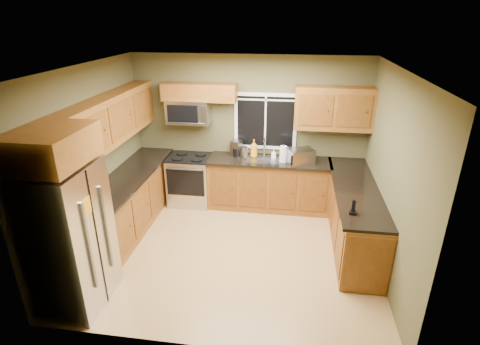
% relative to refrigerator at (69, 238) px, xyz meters
% --- Properties ---
extents(floor, '(4.20, 4.20, 0.00)m').
position_rel_refrigerator_xyz_m(floor, '(1.74, 1.30, -0.90)').
color(floor, '#AE834C').
rests_on(floor, ground).
extents(ceiling, '(4.20, 4.20, 0.00)m').
position_rel_refrigerator_xyz_m(ceiling, '(1.74, 1.30, 1.80)').
color(ceiling, white).
rests_on(ceiling, back_wall).
extents(back_wall, '(4.20, 0.00, 4.20)m').
position_rel_refrigerator_xyz_m(back_wall, '(1.74, 3.10, 0.45)').
color(back_wall, brown).
rests_on(back_wall, ground).
extents(front_wall, '(4.20, 0.00, 4.20)m').
position_rel_refrigerator_xyz_m(front_wall, '(1.74, -0.50, 0.45)').
color(front_wall, brown).
rests_on(front_wall, ground).
extents(left_wall, '(0.00, 3.60, 3.60)m').
position_rel_refrigerator_xyz_m(left_wall, '(-0.36, 1.30, 0.45)').
color(left_wall, brown).
rests_on(left_wall, ground).
extents(right_wall, '(0.00, 3.60, 3.60)m').
position_rel_refrigerator_xyz_m(right_wall, '(3.84, 1.30, 0.45)').
color(right_wall, brown).
rests_on(right_wall, ground).
extents(window, '(1.12, 0.03, 1.02)m').
position_rel_refrigerator_xyz_m(window, '(2.04, 3.08, 0.65)').
color(window, white).
rests_on(window, back_wall).
extents(base_cabinets_left, '(0.60, 2.65, 0.90)m').
position_rel_refrigerator_xyz_m(base_cabinets_left, '(-0.06, 1.78, -0.45)').
color(base_cabinets_left, brown).
rests_on(base_cabinets_left, ground).
extents(countertop_left, '(0.65, 2.65, 0.04)m').
position_rel_refrigerator_xyz_m(countertop_left, '(-0.04, 1.78, 0.02)').
color(countertop_left, black).
rests_on(countertop_left, base_cabinets_left).
extents(base_cabinets_back, '(2.17, 0.60, 0.90)m').
position_rel_refrigerator_xyz_m(base_cabinets_back, '(2.15, 2.80, -0.45)').
color(base_cabinets_back, brown).
rests_on(base_cabinets_back, ground).
extents(countertop_back, '(2.17, 0.65, 0.04)m').
position_rel_refrigerator_xyz_m(countertop_back, '(2.15, 2.78, 0.02)').
color(countertop_back, black).
rests_on(countertop_back, base_cabinets_back).
extents(base_cabinets_peninsula, '(0.60, 2.52, 0.90)m').
position_rel_refrigerator_xyz_m(base_cabinets_peninsula, '(3.54, 1.84, -0.45)').
color(base_cabinets_peninsula, brown).
rests_on(base_cabinets_peninsula, ground).
extents(countertop_peninsula, '(0.65, 2.50, 0.04)m').
position_rel_refrigerator_xyz_m(countertop_peninsula, '(3.51, 1.85, 0.02)').
color(countertop_peninsula, black).
rests_on(countertop_peninsula, base_cabinets_peninsula).
extents(upper_cabinets_left, '(0.33, 2.65, 0.72)m').
position_rel_refrigerator_xyz_m(upper_cabinets_left, '(-0.20, 1.78, 0.96)').
color(upper_cabinets_left, brown).
rests_on(upper_cabinets_left, left_wall).
extents(upper_cabinets_back_left, '(1.30, 0.33, 0.30)m').
position_rel_refrigerator_xyz_m(upper_cabinets_back_left, '(0.89, 2.94, 1.17)').
color(upper_cabinets_back_left, brown).
rests_on(upper_cabinets_back_left, back_wall).
extents(upper_cabinets_back_right, '(1.30, 0.33, 0.72)m').
position_rel_refrigerator_xyz_m(upper_cabinets_back_right, '(3.19, 2.94, 0.96)').
color(upper_cabinets_back_right, brown).
rests_on(upper_cabinets_back_right, back_wall).
extents(upper_cabinet_over_fridge, '(0.72, 0.90, 0.38)m').
position_rel_refrigerator_xyz_m(upper_cabinet_over_fridge, '(-0.00, 0.00, 1.13)').
color(upper_cabinet_over_fridge, brown).
rests_on(upper_cabinet_over_fridge, left_wall).
extents(refrigerator, '(0.74, 0.90, 1.80)m').
position_rel_refrigerator_xyz_m(refrigerator, '(0.00, 0.00, 0.00)').
color(refrigerator, '#B7B7BC').
rests_on(refrigerator, ground).
extents(range, '(0.76, 0.69, 0.94)m').
position_rel_refrigerator_xyz_m(range, '(0.69, 2.77, -0.43)').
color(range, '#B7B7BC').
rests_on(range, ground).
extents(microwave, '(0.76, 0.41, 0.42)m').
position_rel_refrigerator_xyz_m(microwave, '(0.69, 2.91, 0.83)').
color(microwave, '#B7B7BC').
rests_on(microwave, back_wall).
extents(sink, '(0.60, 0.42, 0.36)m').
position_rel_refrigerator_xyz_m(sink, '(2.04, 2.79, 0.05)').
color(sink, slate).
rests_on(sink, countertop_back).
extents(toaster_oven, '(0.50, 0.46, 0.26)m').
position_rel_refrigerator_xyz_m(toaster_oven, '(2.69, 2.69, 0.17)').
color(toaster_oven, '#B7B7BC').
rests_on(toaster_oven, countertop_back).
extents(coffee_maker, '(0.22, 0.26, 0.28)m').
position_rel_refrigerator_xyz_m(coffee_maker, '(1.53, 2.94, 0.17)').
color(coffee_maker, slate).
rests_on(coffee_maker, countertop_back).
extents(kettle, '(0.15, 0.15, 0.24)m').
position_rel_refrigerator_xyz_m(kettle, '(1.69, 2.82, 0.15)').
color(kettle, '#B7B7BC').
rests_on(kettle, countertop_back).
extents(paper_towel_roll, '(0.14, 0.14, 0.31)m').
position_rel_refrigerator_xyz_m(paper_towel_roll, '(2.39, 2.72, 0.18)').
color(paper_towel_roll, white).
rests_on(paper_towel_roll, countertop_back).
extents(soap_bottle_a, '(0.15, 0.15, 0.32)m').
position_rel_refrigerator_xyz_m(soap_bottle_a, '(1.86, 2.89, 0.20)').
color(soap_bottle_a, orange).
rests_on(soap_bottle_a, countertop_back).
extents(soap_bottle_b, '(0.08, 0.08, 0.17)m').
position_rel_refrigerator_xyz_m(soap_bottle_b, '(2.22, 2.85, 0.12)').
color(soap_bottle_b, white).
rests_on(soap_bottle_b, countertop_back).
extents(cordless_phone, '(0.10, 0.10, 0.20)m').
position_rel_refrigerator_xyz_m(cordless_phone, '(3.36, 1.00, 0.10)').
color(cordless_phone, black).
rests_on(cordless_phone, countertop_peninsula).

